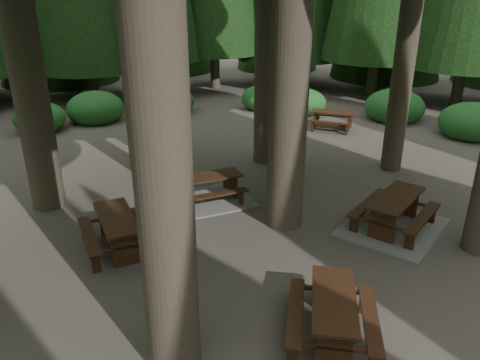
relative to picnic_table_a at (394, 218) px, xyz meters
name	(u,v)px	position (x,y,z in m)	size (l,w,h in m)	color
ground	(257,233)	(-2.95, 1.06, -0.28)	(80.00, 80.00, 0.00)	#524C43
picnic_table_a	(394,218)	(0.00, 0.00, 0.00)	(3.05, 2.89, 0.81)	gray
picnic_table_b	(118,227)	(-5.91, 1.66, 0.23)	(1.45, 1.78, 0.76)	#351C0F
picnic_table_c	(209,193)	(-3.33, 3.11, -0.05)	(2.13, 1.77, 0.71)	gray
picnic_table_d	(332,117)	(3.28, 7.30, 0.18)	(2.07, 2.06, 0.70)	#351C0F
picnic_table_e	(333,311)	(-3.33, -2.45, 0.22)	(2.11, 2.21, 0.75)	#351C0F
shrub_ring	(270,199)	(-2.25, 1.81, 0.12)	(23.86, 24.64, 1.49)	#216223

